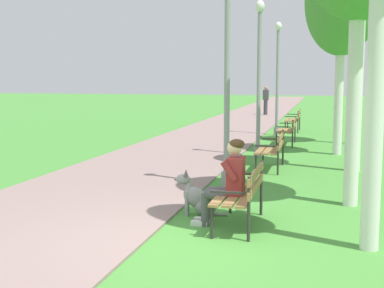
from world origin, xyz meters
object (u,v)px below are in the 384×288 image
object	(u,v)px
person_seated_on_near_bench	(228,179)
birch_tree_fifth	(355,6)
lamp_post_near	(227,81)
pedestrian_distant	(266,101)
lamp_post_mid	(259,77)
park_bench_mid	(273,147)
park_bench_far	(288,129)
park_bench_furthest	(294,118)
park_bench_near	(243,191)
lamp_post_far	(277,77)
dog_grey	(199,199)
birch_tree_fourth	(342,3)

from	to	relation	value
person_seated_on_near_bench	birch_tree_fifth	distance (m)	11.22
lamp_post_near	pedestrian_distant	size ratio (longest dim) A/B	2.39
lamp_post_mid	park_bench_mid	bearing A→B (deg)	-73.01
lamp_post_near	birch_tree_fifth	bearing A→B (deg)	71.36
park_bench_far	lamp_post_mid	size ratio (longest dim) A/B	0.37
park_bench_far	park_bench_furthest	xyz separation A→B (m)	(-0.06, 4.45, 0.00)
park_bench_near	person_seated_on_near_bench	xyz separation A→B (m)	(-0.21, -0.03, 0.17)
person_seated_on_near_bench	lamp_post_far	bearing A→B (deg)	91.93
person_seated_on_near_bench	lamp_post_mid	world-z (taller)	lamp_post_mid
park_bench_furthest	pedestrian_distant	bearing A→B (deg)	103.39
park_bench_far	dog_grey	size ratio (longest dim) A/B	1.81
person_seated_on_near_bench	dog_grey	xyz separation A→B (m)	(-0.54, 0.45, -0.42)
park_bench_furthest	lamp_post_mid	xyz separation A→B (m)	(-0.54, -7.27, 1.61)
park_bench_far	lamp_post_mid	world-z (taller)	lamp_post_mid
lamp_post_far	lamp_post_near	bearing A→B (deg)	-90.56
park_bench_furthest	birch_tree_fifth	bearing A→B (deg)	-61.31
lamp_post_far	birch_tree_fourth	bearing A→B (deg)	-65.60
park_bench_furthest	lamp_post_far	xyz separation A→B (m)	(-0.54, -1.71, 1.61)
birch_tree_fifth	lamp_post_near	bearing A→B (deg)	-108.64
park_bench_mid	dog_grey	distance (m)	4.49
birch_tree_fourth	pedestrian_distant	world-z (taller)	birch_tree_fourth
park_bench_furthest	lamp_post_mid	size ratio (longest dim) A/B	0.37
lamp_post_near	lamp_post_far	bearing A→B (deg)	89.44
pedestrian_distant	park_bench_furthest	bearing A→B (deg)	-76.61
park_bench_furthest	birch_tree_fifth	distance (m)	5.61
park_bench_far	park_bench_furthest	world-z (taller)	same
park_bench_furthest	person_seated_on_near_bench	world-z (taller)	person_seated_on_near_bench
park_bench_far	lamp_post_near	size ratio (longest dim) A/B	0.38
park_bench_mid	lamp_post_near	distance (m)	2.80
lamp_post_mid	birch_tree_fourth	xyz separation A→B (m)	(2.06, 1.02, 1.97)
park_bench_near	lamp_post_near	distance (m)	3.11
lamp_post_near	pedestrian_distant	xyz separation A→B (m)	(-1.46, 20.18, -1.21)
park_bench_furthest	dog_grey	world-z (taller)	park_bench_furthest
lamp_post_near	birch_tree_fifth	distance (m)	8.49
lamp_post_far	birch_tree_fifth	world-z (taller)	birch_tree_fifth
park_bench_mid	birch_tree_fifth	size ratio (longest dim) A/B	0.27
lamp_post_mid	dog_grey	bearing A→B (deg)	-91.17
lamp_post_mid	park_bench_furthest	bearing A→B (deg)	85.78
park_bench_mid	lamp_post_mid	bearing A→B (deg)	106.99
park_bench_mid	person_seated_on_near_bench	bearing A→B (deg)	-91.88
park_bench_furthest	lamp_post_near	bearing A→B (deg)	-93.20
park_bench_near	birch_tree_fourth	xyz separation A→B (m)	(1.44, 7.72, 3.57)
lamp_post_mid	pedestrian_distant	size ratio (longest dim) A/B	2.48
park_bench_near	park_bench_furthest	distance (m)	13.98
lamp_post_near	lamp_post_mid	distance (m)	4.10
park_bench_furthest	lamp_post_mid	world-z (taller)	lamp_post_mid
lamp_post_far	lamp_post_mid	bearing A→B (deg)	-89.94
lamp_post_far	pedestrian_distant	bearing A→B (deg)	98.41
lamp_post_mid	birch_tree_fifth	size ratio (longest dim) A/B	0.74
park_bench_furthest	dog_grey	bearing A→B (deg)	-92.80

